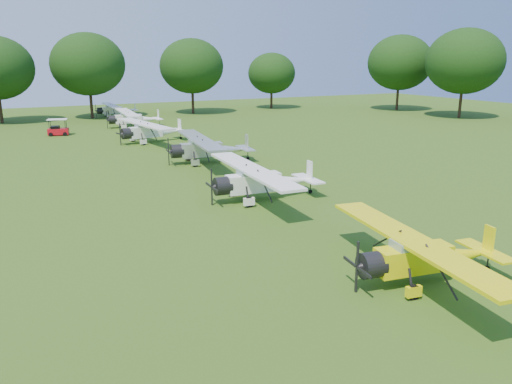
# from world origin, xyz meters

# --- Properties ---
(ground) EXTENTS (160.00, 160.00, 0.00)m
(ground) POSITION_xyz_m (0.00, 0.00, 0.00)
(ground) COLOR #2C5014
(ground) RESTS_ON ground
(tree_belt) EXTENTS (137.36, 130.27, 14.52)m
(tree_belt) POSITION_xyz_m (3.57, 0.16, 8.03)
(tree_belt) COLOR black
(tree_belt) RESTS_ON ground
(aircraft_2) EXTENTS (6.92, 10.97, 2.15)m
(aircraft_2) POSITION_xyz_m (0.41, -10.36, 1.26)
(aircraft_2) COLOR yellow
(aircraft_2) RESTS_ON ground
(aircraft_3) EXTENTS (7.55, 12.03, 2.37)m
(aircraft_3) POSITION_xyz_m (0.19, 3.88, 1.38)
(aircraft_3) COLOR white
(aircraft_3) RESTS_ON ground
(aircraft_4) EXTENTS (7.72, 12.26, 2.41)m
(aircraft_4) POSITION_xyz_m (1.44, 16.72, 1.41)
(aircraft_4) COLOR silver
(aircraft_4) RESTS_ON ground
(aircraft_5) EXTENTS (7.67, 12.14, 2.38)m
(aircraft_5) POSITION_xyz_m (-0.14, 30.07, 1.39)
(aircraft_5) COLOR white
(aircraft_5) RESTS_ON ground
(aircraft_6) EXTENTS (7.32, 11.66, 2.29)m
(aircraft_6) POSITION_xyz_m (1.02, 43.32, 1.34)
(aircraft_6) COLOR white
(aircraft_6) RESTS_ON ground
(aircraft_7) EXTENTS (6.59, 10.47, 2.07)m
(aircraft_7) POSITION_xyz_m (1.57, 57.31, 1.21)
(aircraft_7) COLOR silver
(aircraft_7) RESTS_ON ground
(golf_cart) EXTENTS (2.57, 1.90, 1.98)m
(golf_cart) POSITION_xyz_m (-8.82, 40.06, 0.66)
(golf_cart) COLOR red
(golf_cart) RESTS_ON ground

